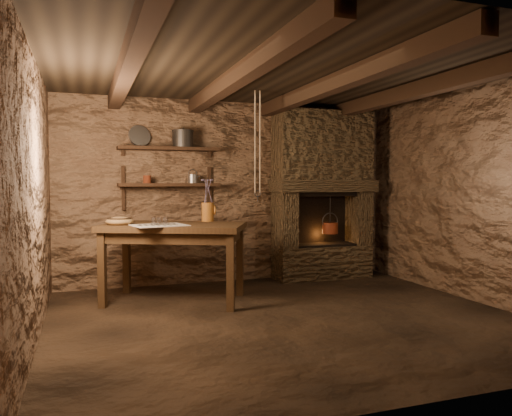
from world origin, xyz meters
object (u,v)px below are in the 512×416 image
object	(u,v)px
work_table	(174,260)
wooden_bowl	(120,221)
stoneware_jug	(208,203)
red_pot	(330,227)
iron_stockpot	(183,140)

from	to	relation	value
work_table	wooden_bowl	distance (m)	0.73
stoneware_jug	red_pot	world-z (taller)	stoneware_jug
work_table	iron_stockpot	bearing A→B (deg)	96.93
wooden_bowl	red_pot	size ratio (longest dim) A/B	0.55
iron_stockpot	red_pot	bearing A→B (deg)	-3.40
work_table	iron_stockpot	xyz separation A→B (m)	(0.25, 0.77, 1.40)
wooden_bowl	red_pot	bearing A→B (deg)	11.17
stoneware_jug	red_pot	xyz separation A→B (m)	(1.83, 0.43, -0.38)
work_table	wooden_bowl	size ratio (longest dim) A/B	5.91
stoneware_jug	red_pot	distance (m)	1.92
work_table	red_pot	distance (m)	2.38
work_table	iron_stockpot	size ratio (longest dim) A/B	6.66
wooden_bowl	work_table	bearing A→B (deg)	-8.83
work_table	red_pot	size ratio (longest dim) A/B	3.24
work_table	wooden_bowl	xyz separation A→B (m)	(-0.58, 0.09, 0.44)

